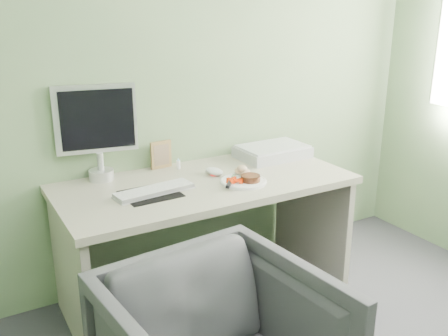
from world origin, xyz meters
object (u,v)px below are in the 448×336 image
desk (206,212)px  scanner (272,152)px  plate (243,182)px  monitor (97,127)px

desk → scanner: (0.57, 0.18, 0.22)m
plate → scanner: 0.51m
desk → monitor: bearing=147.2°
plate → monitor: monitor is taller
scanner → monitor: 1.10m
monitor → plate: bearing=-24.6°
plate → scanner: bearing=37.4°
desk → monitor: 0.75m
plate → scanner: scanner is taller
desk → plate: size_ratio=6.39×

